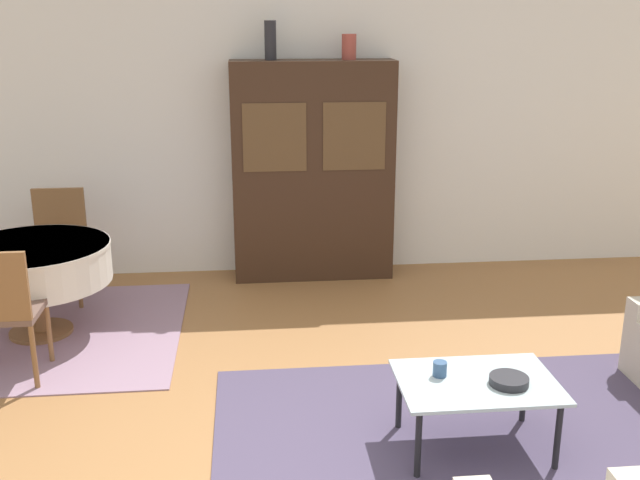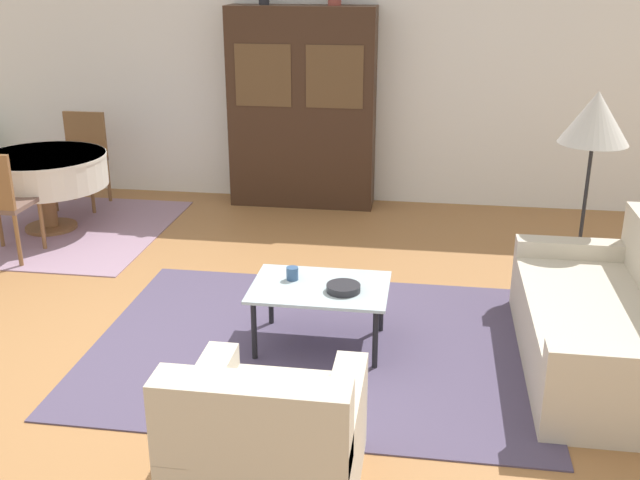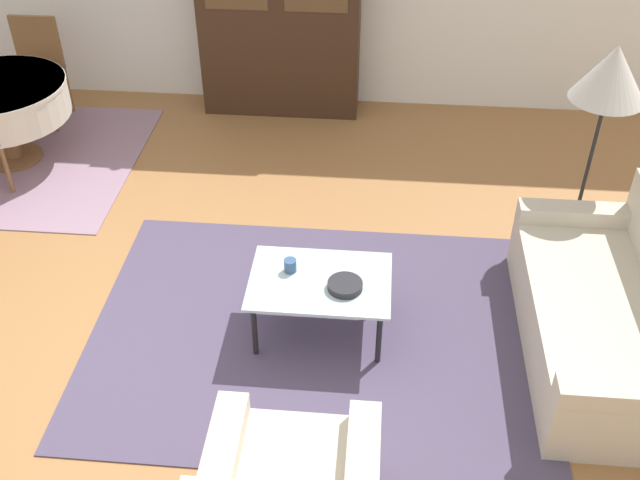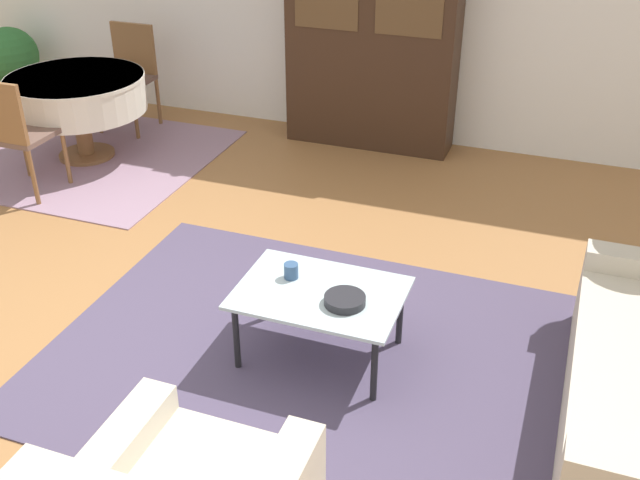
{
  "view_description": "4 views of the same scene",
  "coord_description": "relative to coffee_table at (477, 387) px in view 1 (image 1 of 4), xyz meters",
  "views": [
    {
      "loc": [
        -0.28,
        -3.38,
        2.41
      ],
      "look_at": [
        0.2,
        1.4,
        0.95
      ],
      "focal_mm": 42.0,
      "sensor_mm": 36.0,
      "label": 1
    },
    {
      "loc": [
        1.64,
        -4.1,
        2.41
      ],
      "look_at": [
        0.98,
        0.3,
        0.75
      ],
      "focal_mm": 42.0,
      "sensor_mm": 36.0,
      "label": 2
    },
    {
      "loc": [
        1.29,
        -3.24,
        3.49
      ],
      "look_at": [
        0.98,
        0.3,
        0.75
      ],
      "focal_mm": 42.0,
      "sensor_mm": 36.0,
      "label": 3
    },
    {
      "loc": [
        2.12,
        -2.82,
        2.67
      ],
      "look_at": [
        0.98,
        0.3,
        0.75
      ],
      "focal_mm": 42.0,
      "sensor_mm": 36.0,
      "label": 4
    }
  ],
  "objects": [
    {
      "name": "dining_chair_far",
      "position": [
        -2.89,
        2.7,
        0.16
      ],
      "size": [
        0.44,
        0.44,
        0.95
      ],
      "rotation": [
        0.0,
        0.0,
        3.14
      ],
      "color": "brown",
      "rests_on": "dining_rug"
    },
    {
      "name": "dining_rug",
      "position": [
        -2.92,
        1.89,
        -0.38
      ],
      "size": [
        2.22,
        2.04,
        0.01
      ],
      "color": "gray",
      "rests_on": "ground_plane"
    },
    {
      "name": "area_rug",
      "position": [
        -0.02,
        -0.02,
        -0.38
      ],
      "size": [
        2.96,
        2.23,
        0.01
      ],
      "color": "#4C425B",
      "rests_on": "ground_plane"
    },
    {
      "name": "bowl",
      "position": [
        0.16,
        -0.06,
        0.07
      ],
      "size": [
        0.22,
        0.22,
        0.05
      ],
      "color": "#232328",
      "rests_on": "coffee_table"
    },
    {
      "name": "cup",
      "position": [
        -0.2,
        0.08,
        0.09
      ],
      "size": [
        0.08,
        0.08,
        0.09
      ],
      "color": "#33517A",
      "rests_on": "coffee_table"
    },
    {
      "name": "vase_tall",
      "position": [
        -1.02,
        3.08,
        1.79
      ],
      "size": [
        0.1,
        0.1,
        0.34
      ],
      "color": "#232328",
      "rests_on": "display_cabinet"
    },
    {
      "name": "display_cabinet",
      "position": [
        -0.65,
        3.08,
        0.62
      ],
      "size": [
        1.48,
        0.39,
        2.01
      ],
      "color": "#382316",
      "rests_on": "ground_plane"
    },
    {
      "name": "coffee_table",
      "position": [
        0.0,
        0.0,
        0.0
      ],
      "size": [
        0.89,
        0.63,
        0.42
      ],
      "color": "black",
      "rests_on": "area_rug"
    },
    {
      "name": "vase_short",
      "position": [
        -0.32,
        3.08,
        1.74
      ],
      "size": [
        0.13,
        0.13,
        0.22
      ],
      "color": "#9E4238",
      "rests_on": "display_cabinet"
    },
    {
      "name": "dining_table",
      "position": [
        -2.89,
        1.9,
        0.19
      ],
      "size": [
        1.16,
        1.16,
        0.72
      ],
      "color": "brown",
      "rests_on": "dining_rug"
    },
    {
      "name": "dining_chair_near",
      "position": [
        -2.89,
        1.1,
        0.16
      ],
      "size": [
        0.44,
        0.44,
        0.95
      ],
      "color": "brown",
      "rests_on": "dining_rug"
    },
    {
      "name": "wall_back",
      "position": [
        -0.98,
        3.33,
        0.96
      ],
      "size": [
        10.0,
        0.06,
        2.7
      ],
      "color": "white",
      "rests_on": "ground_plane"
    }
  ]
}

